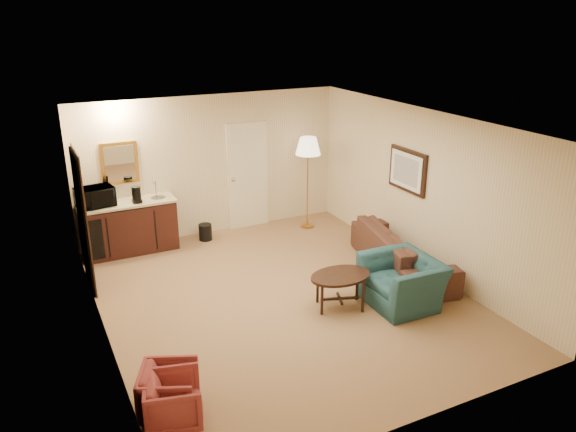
{
  "coord_description": "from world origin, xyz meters",
  "views": [
    {
      "loc": [
        -3.19,
        -6.65,
        4.01
      ],
      "look_at": [
        0.34,
        0.5,
        1.07
      ],
      "focal_mm": 35.0,
      "sensor_mm": 36.0,
      "label": 1
    }
  ],
  "objects_px": {
    "rose_chair_near": "(169,389)",
    "sofa": "(403,244)",
    "wetbar_cabinet": "(129,227)",
    "teal_armchair": "(403,274)",
    "coffee_maker": "(136,195)",
    "waste_bin": "(205,232)",
    "rose_chair_far": "(174,399)",
    "coffee_table": "(340,291)",
    "microwave": "(95,195)",
    "floor_lamp": "(308,183)"
  },
  "relations": [
    {
      "from": "sofa",
      "to": "rose_chair_near",
      "type": "bearing_deg",
      "value": 124.51
    },
    {
      "from": "microwave",
      "to": "sofa",
      "type": "bearing_deg",
      "value": -41.87
    },
    {
      "from": "coffee_table",
      "to": "teal_armchair",
      "type": "bearing_deg",
      "value": -19.06
    },
    {
      "from": "floor_lamp",
      "to": "coffee_maker",
      "type": "xyz_separation_m",
      "value": [
        -3.19,
        0.21,
        0.17
      ]
    },
    {
      "from": "wetbar_cabinet",
      "to": "coffee_table",
      "type": "xyz_separation_m",
      "value": [
        2.27,
        -3.32,
        -0.2
      ]
    },
    {
      "from": "wetbar_cabinet",
      "to": "coffee_table",
      "type": "bearing_deg",
      "value": -55.67
    },
    {
      "from": "rose_chair_far",
      "to": "waste_bin",
      "type": "height_order",
      "value": "rose_chair_far"
    },
    {
      "from": "coffee_table",
      "to": "floor_lamp",
      "type": "relative_size",
      "value": 0.5
    },
    {
      "from": "teal_armchair",
      "to": "rose_chair_far",
      "type": "height_order",
      "value": "teal_armchair"
    },
    {
      "from": "sofa",
      "to": "rose_chair_far",
      "type": "distance_m",
      "value": 4.7
    },
    {
      "from": "coffee_table",
      "to": "waste_bin",
      "type": "bearing_deg",
      "value": 105.79
    },
    {
      "from": "rose_chair_far",
      "to": "waste_bin",
      "type": "bearing_deg",
      "value": -7.92
    },
    {
      "from": "floor_lamp",
      "to": "coffee_maker",
      "type": "relative_size",
      "value": 6.29
    },
    {
      "from": "wetbar_cabinet",
      "to": "floor_lamp",
      "type": "distance_m",
      "value": 3.39
    },
    {
      "from": "waste_bin",
      "to": "rose_chair_far",
      "type": "bearing_deg",
      "value": -112.1
    },
    {
      "from": "microwave",
      "to": "floor_lamp",
      "type": "bearing_deg",
      "value": -14.16
    },
    {
      "from": "wetbar_cabinet",
      "to": "rose_chair_near",
      "type": "bearing_deg",
      "value": -96.4
    },
    {
      "from": "teal_armchair",
      "to": "coffee_maker",
      "type": "height_order",
      "value": "coffee_maker"
    },
    {
      "from": "sofa",
      "to": "coffee_table",
      "type": "bearing_deg",
      "value": 123.83
    },
    {
      "from": "rose_chair_far",
      "to": "coffee_maker",
      "type": "bearing_deg",
      "value": 5.84
    },
    {
      "from": "coffee_table",
      "to": "microwave",
      "type": "distance_m",
      "value": 4.41
    },
    {
      "from": "rose_chair_near",
      "to": "coffee_table",
      "type": "xyz_separation_m",
      "value": [
        2.77,
        1.13,
        -0.04
      ]
    },
    {
      "from": "wetbar_cabinet",
      "to": "rose_chair_near",
      "type": "distance_m",
      "value": 4.49
    },
    {
      "from": "teal_armchair",
      "to": "coffee_maker",
      "type": "xyz_separation_m",
      "value": [
        -2.96,
        3.51,
        0.6
      ]
    },
    {
      "from": "wetbar_cabinet",
      "to": "rose_chair_far",
      "type": "relative_size",
      "value": 2.83
    },
    {
      "from": "wetbar_cabinet",
      "to": "rose_chair_far",
      "type": "height_order",
      "value": "wetbar_cabinet"
    },
    {
      "from": "rose_chair_near",
      "to": "coffee_maker",
      "type": "height_order",
      "value": "coffee_maker"
    },
    {
      "from": "teal_armchair",
      "to": "coffee_table",
      "type": "relative_size",
      "value": 1.19
    },
    {
      "from": "waste_bin",
      "to": "coffee_maker",
      "type": "relative_size",
      "value": 1.06
    },
    {
      "from": "teal_armchair",
      "to": "waste_bin",
      "type": "height_order",
      "value": "teal_armchair"
    },
    {
      "from": "sofa",
      "to": "wetbar_cabinet",
      "type": "bearing_deg",
      "value": 66.94
    },
    {
      "from": "microwave",
      "to": "coffee_maker",
      "type": "relative_size",
      "value": 2.09
    },
    {
      "from": "rose_chair_near",
      "to": "sofa",
      "type": "bearing_deg",
      "value": -44.46
    },
    {
      "from": "wetbar_cabinet",
      "to": "waste_bin",
      "type": "bearing_deg",
      "value": -2.97
    },
    {
      "from": "coffee_table",
      "to": "floor_lamp",
      "type": "xyz_separation_m",
      "value": [
        1.08,
        3.0,
        0.64
      ]
    },
    {
      "from": "rose_chair_far",
      "to": "coffee_table",
      "type": "height_order",
      "value": "rose_chair_far"
    },
    {
      "from": "rose_chair_far",
      "to": "floor_lamp",
      "type": "height_order",
      "value": "floor_lamp"
    },
    {
      "from": "teal_armchair",
      "to": "floor_lamp",
      "type": "bearing_deg",
      "value": 177.46
    },
    {
      "from": "wetbar_cabinet",
      "to": "teal_armchair",
      "type": "height_order",
      "value": "teal_armchair"
    },
    {
      "from": "coffee_table",
      "to": "waste_bin",
      "type": "distance_m",
      "value": 3.38
    },
    {
      "from": "wetbar_cabinet",
      "to": "microwave",
      "type": "height_order",
      "value": "microwave"
    },
    {
      "from": "coffee_table",
      "to": "microwave",
      "type": "xyz_separation_m",
      "value": [
        -2.77,
        3.32,
        0.86
      ]
    },
    {
      "from": "floor_lamp",
      "to": "microwave",
      "type": "bearing_deg",
      "value": 175.34
    },
    {
      "from": "waste_bin",
      "to": "microwave",
      "type": "relative_size",
      "value": 0.5
    },
    {
      "from": "wetbar_cabinet",
      "to": "microwave",
      "type": "xyz_separation_m",
      "value": [
        -0.5,
        -0.01,
        0.66
      ]
    },
    {
      "from": "microwave",
      "to": "waste_bin",
      "type": "bearing_deg",
      "value": -11.47
    },
    {
      "from": "rose_chair_far",
      "to": "teal_armchair",
      "type": "bearing_deg",
      "value": -60.31
    },
    {
      "from": "coffee_maker",
      "to": "wetbar_cabinet",
      "type": "bearing_deg",
      "value": 126.88
    },
    {
      "from": "sofa",
      "to": "floor_lamp",
      "type": "relative_size",
      "value": 1.3
    },
    {
      "from": "wetbar_cabinet",
      "to": "microwave",
      "type": "relative_size",
      "value": 2.75
    }
  ]
}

